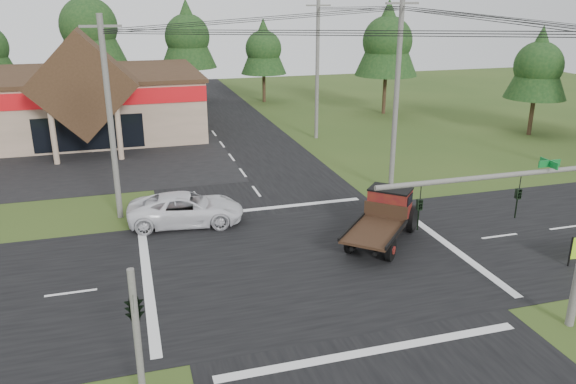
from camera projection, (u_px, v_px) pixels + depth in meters
name	position (u px, v px, depth m)	size (l,w,h in m)	color
ground	(308.00, 262.00, 25.13)	(120.00, 120.00, 0.00)	#2D4418
road_ns	(308.00, 262.00, 25.12)	(12.00, 120.00, 0.02)	black
road_ew	(308.00, 262.00, 25.12)	(120.00, 12.00, 0.02)	black
parking_apron	(28.00, 169.00, 38.61)	(28.00, 14.00, 0.02)	black
cvs_building	(19.00, 104.00, 46.83)	(30.40, 18.20, 9.19)	gray
traffic_signal_mast	(549.00, 216.00, 18.42)	(8.12, 0.24, 7.00)	#595651
traffic_signal_corner	(133.00, 295.00, 15.34)	(0.53, 2.48, 4.40)	#595651
utility_pole_nw	(110.00, 119.00, 28.47)	(2.00, 0.30, 10.50)	#595651
utility_pole_ne	(397.00, 94.00, 32.56)	(2.00, 0.30, 11.50)	#595651
utility_pole_n	(317.00, 69.00, 45.30)	(2.00, 0.30, 11.20)	#595651
tree_row_c	(88.00, 23.00, 56.74)	(7.28, 7.28, 13.13)	#332316
tree_row_d	(187.00, 34.00, 60.75)	(6.16, 6.16, 11.11)	#332316
tree_row_e	(263.00, 47.00, 61.51)	(5.04, 5.04, 9.09)	#332316
tree_side_ne	(387.00, 39.00, 54.66)	(6.16, 6.16, 11.11)	#332316
tree_side_e_near	(539.00, 63.00, 46.36)	(5.04, 5.04, 9.09)	#332316
antique_flatbed_truck	(382.00, 219.00, 26.72)	(2.25, 5.88, 2.46)	#550C15
white_pickup	(186.00, 209.00, 29.11)	(2.72, 5.91, 1.64)	white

